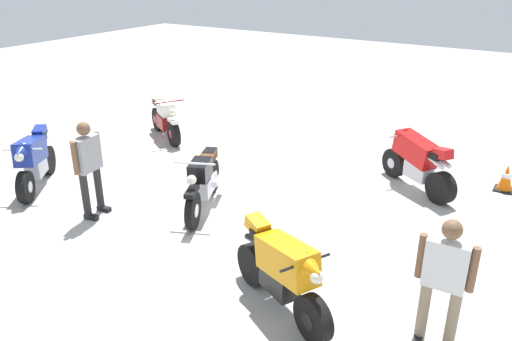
# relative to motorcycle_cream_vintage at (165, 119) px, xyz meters

# --- Properties ---
(ground_plane) EXTENTS (40.00, 40.00, 0.00)m
(ground_plane) POSITION_rel_motorcycle_cream_vintage_xyz_m (-3.95, 2.06, -0.49)
(ground_plane) COLOR #ADAAA3
(motorcycle_cream_vintage) EXTENTS (1.75, 1.15, 1.07)m
(motorcycle_cream_vintage) POSITION_rel_motorcycle_cream_vintage_xyz_m (0.00, 0.00, 0.00)
(motorcycle_cream_vintage) COLOR black
(motorcycle_cream_vintage) RESTS_ON ground
(motorcycle_black_cruiser) EXTENTS (1.00, 1.96, 1.09)m
(motorcycle_black_cruiser) POSITION_rel_motorcycle_cream_vintage_xyz_m (-3.21, 2.59, 0.03)
(motorcycle_black_cruiser) COLOR black
(motorcycle_black_cruiser) RESTS_ON ground
(motorcycle_blue_sportbike) EXTENTS (1.35, 1.66, 1.14)m
(motorcycle_blue_sportbike) POSITION_rel_motorcycle_cream_vintage_xyz_m (0.14, 3.63, 0.11)
(motorcycle_blue_sportbike) COLOR black
(motorcycle_blue_sportbike) RESTS_ON ground
(motorcycle_red_sportbike) EXTENTS (1.73, 1.25, 1.14)m
(motorcycle_red_sportbike) POSITION_rel_motorcycle_cream_vintage_xyz_m (-6.21, -0.29, 0.11)
(motorcycle_red_sportbike) COLOR black
(motorcycle_red_sportbike) RESTS_ON ground
(motorcycle_orange_sportbike) EXTENTS (1.82, 1.08, 1.14)m
(motorcycle_orange_sportbike) POSITION_rel_motorcycle_cream_vintage_xyz_m (-5.83, 4.34, 0.11)
(motorcycle_orange_sportbike) COLOR black
(motorcycle_orange_sportbike) RESTS_ON ground
(person_in_gray_shirt) EXTENTS (0.36, 0.66, 1.71)m
(person_in_gray_shirt) POSITION_rel_motorcycle_cream_vintage_xyz_m (-1.72, 3.83, 0.49)
(person_in_gray_shirt) COLOR #262628
(person_in_gray_shirt) RESTS_ON ground
(person_in_white_shirt) EXTENTS (0.65, 0.32, 1.66)m
(person_in_white_shirt) POSITION_rel_motorcycle_cream_vintage_xyz_m (-7.66, 3.95, 0.45)
(person_in_white_shirt) COLOR gray
(person_in_white_shirt) RESTS_ON ground
(traffic_cone) EXTENTS (0.36, 0.36, 0.53)m
(traffic_cone) POSITION_rel_motorcycle_cream_vintage_xyz_m (-7.73, -1.14, -0.23)
(traffic_cone) COLOR black
(traffic_cone) RESTS_ON ground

